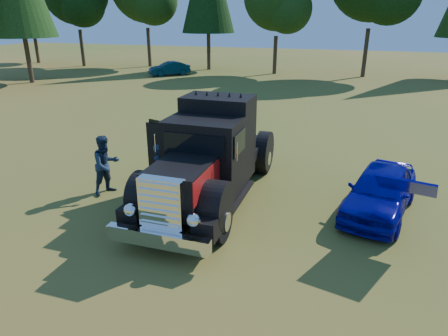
% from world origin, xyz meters
% --- Properties ---
extents(ground, '(120.00, 120.00, 0.00)m').
position_xyz_m(ground, '(0.00, 0.00, 0.00)').
color(ground, '#40601C').
rests_on(ground, ground).
extents(diamond_t_truck, '(3.34, 7.16, 3.00)m').
position_xyz_m(diamond_t_truck, '(-0.33, 1.46, 1.28)').
color(diamond_t_truck, black).
rests_on(diamond_t_truck, ground).
extents(hotrod_coupe, '(2.42, 4.33, 1.89)m').
position_xyz_m(hotrod_coupe, '(4.48, 2.20, 0.67)').
color(hotrod_coupe, '#0C07A8').
rests_on(hotrod_coupe, ground).
extents(spectator_near, '(0.49, 0.67, 1.71)m').
position_xyz_m(spectator_near, '(-1.72, 1.15, 0.86)').
color(spectator_near, '#20244C').
rests_on(spectator_near, ground).
extents(spectator_far, '(1.00, 1.11, 1.86)m').
position_xyz_m(spectator_far, '(-3.52, 1.01, 0.93)').
color(spectator_far, '#1C2442').
rests_on(spectator_far, ground).
extents(distant_teal_car, '(3.57, 3.53, 1.23)m').
position_xyz_m(distant_teal_car, '(-13.00, 25.39, 0.61)').
color(distant_teal_car, '#0A3040').
rests_on(distant_teal_car, ground).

